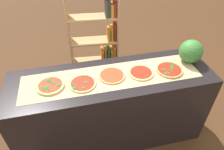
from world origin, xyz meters
name	(u,v)px	position (x,y,z in m)	size (l,w,h in m)	color
ground_plane	(112,133)	(0.00, 0.00, 0.00)	(12.00, 12.00, 0.00)	#4C2D19
counter	(112,108)	(0.00, 0.00, 0.48)	(2.13, 0.66, 0.96)	black
parchment_paper	(112,76)	(0.00, 0.00, 0.96)	(1.81, 0.42, 0.00)	tan
pizza_spinach_0	(50,85)	(-0.61, -0.01, 0.97)	(0.27, 0.27, 0.03)	#DBB26B
pizza_spinach_1	(83,83)	(-0.31, -0.05, 0.97)	(0.26, 0.26, 0.02)	#DBB26B
pizza_plain_2	(112,75)	(0.00, 0.01, 0.97)	(0.27, 0.27, 0.02)	tan
pizza_plain_3	(141,72)	(0.30, -0.02, 0.97)	(0.27, 0.27, 0.02)	#DBB26B
pizza_spinach_4	(169,70)	(0.61, -0.04, 0.97)	(0.28, 0.28, 0.03)	tan
watermelon	(191,51)	(0.90, 0.07, 1.09)	(0.25, 0.25, 0.25)	#387A33
bookshelf	(100,45)	(0.08, 1.11, 0.67)	(0.73, 0.33, 1.50)	tan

